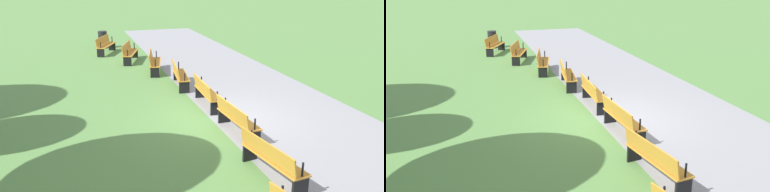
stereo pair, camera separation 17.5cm
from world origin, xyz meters
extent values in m
plane|color=#5B8C47|center=(0.00, 0.00, 0.00)|extent=(120.00, 120.00, 0.00)
cube|color=#939399|center=(0.00, 2.01, 0.00)|extent=(36.48, 4.75, 0.01)
cube|color=orange|center=(-10.68, -2.35, 0.45)|extent=(1.91, 1.20, 0.04)
cube|color=orange|center=(-10.76, -2.53, 0.69)|extent=(1.77, 0.89, 0.40)
cube|color=black|center=(-11.49, -1.97, 0.21)|extent=(0.21, 0.36, 0.43)
cylinder|color=black|center=(-11.48, -1.96, 0.61)|extent=(0.06, 0.06, 0.30)
cube|color=black|center=(-9.87, -2.72, 0.21)|extent=(0.21, 0.36, 0.43)
cylinder|color=black|center=(-9.86, -2.71, 0.61)|extent=(0.06, 0.06, 0.30)
cube|color=orange|center=(-8.41, -1.43, 0.45)|extent=(1.94, 1.04, 0.04)
cube|color=orange|center=(-8.47, -1.62, 0.69)|extent=(1.83, 0.73, 0.40)
cube|color=black|center=(-9.25, -1.13, 0.21)|extent=(0.18, 0.37, 0.43)
cylinder|color=black|center=(-9.24, -1.12, 0.61)|extent=(0.06, 0.06, 0.30)
cube|color=black|center=(-7.57, -1.72, 0.21)|extent=(0.18, 0.37, 0.43)
cylinder|color=black|center=(-7.56, -1.71, 0.61)|extent=(0.06, 0.06, 0.30)
cube|color=orange|center=(-6.06, -0.73, 0.45)|extent=(1.95, 0.88, 0.04)
cube|color=orange|center=(-6.11, -0.93, 0.69)|extent=(1.87, 0.56, 0.40)
cube|color=black|center=(-6.93, -0.52, 0.21)|extent=(0.15, 0.38, 0.43)
cylinder|color=black|center=(-6.92, -0.50, 0.61)|extent=(0.05, 0.05, 0.30)
cube|color=black|center=(-5.19, -0.95, 0.21)|extent=(0.15, 0.38, 0.43)
cylinder|color=black|center=(-5.19, -0.93, 0.61)|extent=(0.05, 0.05, 0.30)
cube|color=orange|center=(-3.66, -0.26, 0.45)|extent=(1.95, 0.71, 0.04)
cube|color=orange|center=(-3.69, -0.46, 0.69)|extent=(1.90, 0.38, 0.40)
cube|color=black|center=(-4.54, -0.14, 0.21)|extent=(0.11, 0.38, 0.43)
cylinder|color=black|center=(-4.54, -0.12, 0.61)|extent=(0.05, 0.05, 0.30)
cube|color=black|center=(-2.78, -0.39, 0.21)|extent=(0.11, 0.38, 0.43)
cylinder|color=black|center=(-2.77, -0.37, 0.61)|extent=(0.05, 0.05, 0.30)
cube|color=orange|center=(-1.22, -0.03, 0.45)|extent=(1.92, 0.53, 0.04)
cube|color=orange|center=(-1.23, -0.23, 0.69)|extent=(1.91, 0.20, 0.40)
cube|color=black|center=(-2.11, 0.01, 0.21)|extent=(0.08, 0.38, 0.43)
cylinder|color=black|center=(-2.11, 0.03, 0.61)|extent=(0.05, 0.05, 0.30)
cube|color=black|center=(-0.33, -0.07, 0.21)|extent=(0.08, 0.38, 0.43)
cylinder|color=black|center=(-0.33, -0.05, 0.61)|extent=(0.05, 0.05, 0.30)
cube|color=orange|center=(1.22, -0.03, 0.45)|extent=(1.92, 0.53, 0.04)
cube|color=orange|center=(1.23, -0.23, 0.69)|extent=(1.91, 0.20, 0.40)
cube|color=black|center=(0.33, -0.07, 0.21)|extent=(0.08, 0.38, 0.43)
cylinder|color=black|center=(0.33, -0.05, 0.61)|extent=(0.05, 0.05, 0.30)
cube|color=black|center=(2.11, 0.01, 0.21)|extent=(0.08, 0.38, 0.43)
cylinder|color=black|center=(2.11, 0.03, 0.61)|extent=(0.05, 0.05, 0.30)
cube|color=orange|center=(3.66, -0.26, 0.45)|extent=(1.95, 0.71, 0.04)
cube|color=orange|center=(3.69, -0.46, 0.69)|extent=(1.90, 0.38, 0.40)
cube|color=black|center=(2.78, -0.39, 0.21)|extent=(0.11, 0.38, 0.43)
cylinder|color=black|center=(2.77, -0.37, 0.61)|extent=(0.05, 0.05, 0.30)
cube|color=black|center=(4.54, -0.14, 0.21)|extent=(0.11, 0.38, 0.43)
cylinder|color=black|center=(4.54, -0.12, 0.61)|extent=(0.05, 0.05, 0.30)
cylinder|color=black|center=(-12.30, -2.38, 0.47)|extent=(0.49, 0.49, 0.94)
camera|label=1|loc=(10.60, -4.25, 4.37)|focal=37.73mm
camera|label=2|loc=(10.65, -4.08, 4.37)|focal=37.73mm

